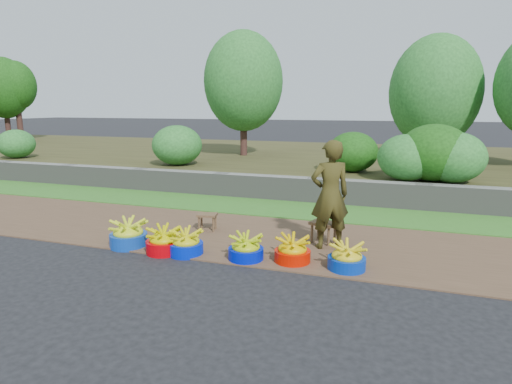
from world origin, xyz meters
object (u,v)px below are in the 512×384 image
(basin_d, at_px, (246,249))
(basin_f, at_px, (347,258))
(vendor_woman, at_px, (330,195))
(basin_e, at_px, (292,251))
(basin_b, at_px, (164,241))
(basin_c, at_px, (186,243))
(basin_a, at_px, (128,235))
(stool_left, at_px, (207,217))
(stool_right, at_px, (324,226))

(basin_d, height_order, basin_f, basin_f)
(basin_d, distance_m, vendor_woman, 1.47)
(basin_e, distance_m, vendor_woman, 1.06)
(basin_b, distance_m, basin_d, 1.24)
(basin_c, relative_size, basin_d, 1.01)
(basin_a, relative_size, basin_f, 1.14)
(basin_a, relative_size, vendor_woman, 0.35)
(basin_a, height_order, basin_c, basin_a)
(stool_left, bearing_deg, basin_c, -79.70)
(basin_e, bearing_deg, basin_d, -169.47)
(basin_c, distance_m, basin_e, 1.54)
(basin_b, xyz_separation_m, vendor_woman, (2.24, 0.95, 0.65))
(stool_right, bearing_deg, basin_e, -105.12)
(basin_b, xyz_separation_m, basin_c, (0.35, 0.03, -0.01))
(basin_e, bearing_deg, stool_right, 74.88)
(basin_d, bearing_deg, basin_f, 3.24)
(basin_b, relative_size, basin_c, 1.04)
(basin_a, xyz_separation_m, basin_c, (1.00, -0.04, -0.02))
(basin_e, height_order, stool_right, basin_e)
(basin_c, distance_m, stool_right, 2.11)
(basin_a, relative_size, basin_d, 1.15)
(basin_d, xyz_separation_m, stool_left, (-1.11, 1.11, 0.08))
(stool_right, bearing_deg, basin_f, -63.98)
(basin_c, xyz_separation_m, vendor_woman, (1.89, 0.92, 0.66))
(stool_left, height_order, stool_right, stool_right)
(basin_a, xyz_separation_m, basin_e, (2.52, 0.14, -0.02))
(basin_a, distance_m, basin_e, 2.53)
(basin_f, bearing_deg, basin_d, -176.76)
(basin_d, relative_size, vendor_woman, 0.30)
(basin_c, bearing_deg, basin_b, -174.38)
(basin_a, xyz_separation_m, vendor_woman, (2.89, 0.88, 0.64))
(basin_c, height_order, stool_right, basin_c)
(basin_a, relative_size, stool_right, 1.24)
(basin_d, distance_m, stool_left, 1.57)
(basin_f, distance_m, stool_right, 1.10)
(basin_d, relative_size, stool_right, 1.08)
(basin_e, relative_size, stool_left, 1.34)
(basin_a, distance_m, vendor_woman, 3.09)
(basin_d, relative_size, stool_left, 1.33)
(basin_a, bearing_deg, basin_e, 3.11)
(vendor_woman, bearing_deg, basin_b, -5.31)
(basin_c, bearing_deg, vendor_woman, 25.81)
(basin_a, relative_size, basin_b, 1.10)
(stool_left, xyz_separation_m, vendor_woman, (2.10, -0.25, 0.58))
(stool_left, bearing_deg, basin_f, -22.62)
(basin_b, height_order, stool_right, basin_b)
(basin_b, bearing_deg, vendor_woman, 22.99)
(stool_left, bearing_deg, basin_b, -96.37)
(vendor_woman, bearing_deg, basin_f, 86.96)
(stool_left, xyz_separation_m, stool_right, (1.99, -0.05, 0.04))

